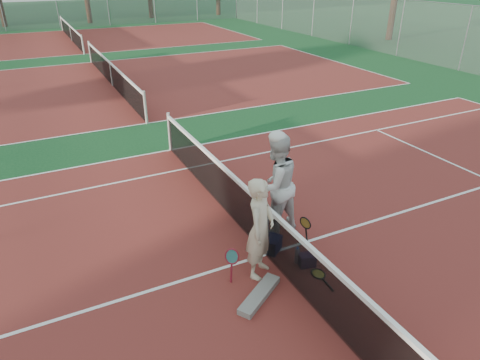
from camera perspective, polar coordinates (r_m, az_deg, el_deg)
name	(u,v)px	position (r m, az deg, el deg)	size (l,w,h in m)	color
ground	(266,255)	(7.95, 3.48, -9.91)	(130.00, 130.00, 0.00)	#113E1B
court_main	(266,255)	(7.95, 3.48, -9.90)	(23.77, 10.97, 0.01)	maroon
court_far_a	(113,86)	(19.82, -16.60, 11.97)	(23.77, 10.97, 0.01)	maroon
court_far_b	(72,41)	(32.98, -21.49, 16.91)	(23.77, 10.97, 0.01)	maroon
net_main	(267,231)	(7.65, 3.58, -6.86)	(0.10, 10.98, 1.02)	black
net_far_a	(111,74)	(19.71, -16.80, 13.39)	(0.10, 10.98, 1.02)	black
net_far_b	(71,33)	(32.91, -21.64, 17.77)	(0.10, 10.98, 1.02)	black
fence_back	(57,9)	(39.74, -23.19, 20.27)	(32.00, 0.06, 3.00)	slate
player_a	(260,229)	(7.01, 2.73, -6.49)	(0.66, 0.43, 1.80)	beige
player_b	(275,185)	(8.13, 4.75, -0.62)	(0.98, 0.77, 2.02)	silver
racket_red	(232,265)	(7.22, -1.06, -11.22)	(0.15, 0.27, 0.59)	maroon
racket_black_held	(305,230)	(8.14, 8.63, -6.67)	(0.18, 0.27, 0.59)	black
racket_spare	(318,274)	(7.60, 10.38, -12.20)	(0.60, 0.27, 0.03)	black
sports_bag_navy	(273,244)	(7.97, 4.39, -8.57)	(0.36, 0.24, 0.28)	#111233
sports_bag_purple	(307,260)	(7.71, 8.92, -10.50)	(0.28, 0.20, 0.23)	#27102C
net_cover_canvas	(259,295)	(7.04, 2.60, -15.06)	(1.01, 0.23, 0.11)	slate
water_bottle	(297,256)	(7.73, 7.62, -9.97)	(0.09, 0.09, 0.30)	silver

